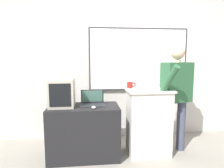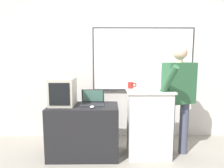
{
  "view_description": "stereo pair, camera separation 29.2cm",
  "coord_description": "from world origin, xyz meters",
  "px_view_note": "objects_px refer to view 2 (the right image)",
  "views": [
    {
      "loc": [
        -0.51,
        -2.47,
        1.44
      ],
      "look_at": [
        -0.19,
        0.42,
        1.06
      ],
      "focal_mm": 32.0,
      "sensor_mm": 36.0,
      "label": 1
    },
    {
      "loc": [
        -0.22,
        -2.48,
        1.44
      ],
      "look_at": [
        -0.19,
        0.42,
        1.06
      ],
      "focal_mm": 32.0,
      "sensor_mm": 36.0,
      "label": 2
    }
  ],
  "objects_px": {
    "lectern_podium": "(149,123)",
    "crt_monitor": "(63,92)",
    "wireless_keyboard": "(152,90)",
    "coffee_mug": "(131,85)",
    "person_presenter": "(179,93)",
    "laptop": "(93,100)",
    "computer_mouse_by_laptop": "(92,107)",
    "side_desk": "(84,131)"
  },
  "relations": [
    {
      "from": "lectern_podium",
      "to": "coffee_mug",
      "type": "relative_size",
      "value": 7.4
    },
    {
      "from": "person_presenter",
      "to": "crt_monitor",
      "type": "height_order",
      "value": "person_presenter"
    },
    {
      "from": "laptop",
      "to": "crt_monitor",
      "type": "height_order",
      "value": "crt_monitor"
    },
    {
      "from": "wireless_keyboard",
      "to": "crt_monitor",
      "type": "relative_size",
      "value": 0.98
    },
    {
      "from": "side_desk",
      "to": "computer_mouse_by_laptop",
      "type": "xyz_separation_m",
      "value": [
        0.14,
        -0.15,
        0.4
      ]
    },
    {
      "from": "computer_mouse_by_laptop",
      "to": "crt_monitor",
      "type": "bearing_deg",
      "value": 156.09
    },
    {
      "from": "wireless_keyboard",
      "to": "coffee_mug",
      "type": "relative_size",
      "value": 3.06
    },
    {
      "from": "lectern_podium",
      "to": "wireless_keyboard",
      "type": "bearing_deg",
      "value": -73.69
    },
    {
      "from": "lectern_podium",
      "to": "wireless_keyboard",
      "type": "relative_size",
      "value": 2.42
    },
    {
      "from": "crt_monitor",
      "to": "laptop",
      "type": "bearing_deg",
      "value": 5.52
    },
    {
      "from": "laptop",
      "to": "crt_monitor",
      "type": "relative_size",
      "value": 0.83
    },
    {
      "from": "lectern_podium",
      "to": "crt_monitor",
      "type": "height_order",
      "value": "crt_monitor"
    },
    {
      "from": "lectern_podium",
      "to": "crt_monitor",
      "type": "bearing_deg",
      "value": 177.41
    },
    {
      "from": "side_desk",
      "to": "person_presenter",
      "type": "distance_m",
      "value": 1.49
    },
    {
      "from": "crt_monitor",
      "to": "coffee_mug",
      "type": "height_order",
      "value": "crt_monitor"
    },
    {
      "from": "laptop",
      "to": "lectern_podium",
      "type": "bearing_deg",
      "value": -6.77
    },
    {
      "from": "laptop",
      "to": "side_desk",
      "type": "bearing_deg",
      "value": -145.76
    },
    {
      "from": "lectern_podium",
      "to": "crt_monitor",
      "type": "distance_m",
      "value": 1.34
    },
    {
      "from": "side_desk",
      "to": "person_presenter",
      "type": "relative_size",
      "value": 0.62
    },
    {
      "from": "person_presenter",
      "to": "wireless_keyboard",
      "type": "xyz_separation_m",
      "value": [
        -0.41,
        -0.08,
        0.06
      ]
    },
    {
      "from": "laptop",
      "to": "person_presenter",
      "type": "bearing_deg",
      "value": -3.41
    },
    {
      "from": "laptop",
      "to": "coffee_mug",
      "type": "distance_m",
      "value": 0.62
    },
    {
      "from": "crt_monitor",
      "to": "coffee_mug",
      "type": "xyz_separation_m",
      "value": [
        1.01,
        0.1,
        0.08
      ]
    },
    {
      "from": "wireless_keyboard",
      "to": "computer_mouse_by_laptop",
      "type": "distance_m",
      "value": 0.86
    },
    {
      "from": "person_presenter",
      "to": "wireless_keyboard",
      "type": "bearing_deg",
      "value": 173.26
    },
    {
      "from": "wireless_keyboard",
      "to": "crt_monitor",
      "type": "height_order",
      "value": "crt_monitor"
    },
    {
      "from": "person_presenter",
      "to": "computer_mouse_by_laptop",
      "type": "distance_m",
      "value": 1.26
    },
    {
      "from": "lectern_podium",
      "to": "person_presenter",
      "type": "xyz_separation_m",
      "value": [
        0.43,
        0.02,
        0.44
      ]
    },
    {
      "from": "person_presenter",
      "to": "laptop",
      "type": "distance_m",
      "value": 1.26
    },
    {
      "from": "side_desk",
      "to": "computer_mouse_by_laptop",
      "type": "bearing_deg",
      "value": -46.88
    },
    {
      "from": "wireless_keyboard",
      "to": "crt_monitor",
      "type": "xyz_separation_m",
      "value": [
        -1.27,
        0.11,
        -0.04
      ]
    },
    {
      "from": "person_presenter",
      "to": "side_desk",
      "type": "bearing_deg",
      "value": 162.71
    },
    {
      "from": "crt_monitor",
      "to": "coffee_mug",
      "type": "bearing_deg",
      "value": 5.8
    },
    {
      "from": "wireless_keyboard",
      "to": "coffee_mug",
      "type": "distance_m",
      "value": 0.35
    },
    {
      "from": "computer_mouse_by_laptop",
      "to": "person_presenter",
      "type": "bearing_deg",
      "value": 7.43
    },
    {
      "from": "coffee_mug",
      "to": "person_presenter",
      "type": "bearing_deg",
      "value": -11.27
    },
    {
      "from": "lectern_podium",
      "to": "laptop",
      "type": "bearing_deg",
      "value": 173.23
    },
    {
      "from": "side_desk",
      "to": "computer_mouse_by_laptop",
      "type": "height_order",
      "value": "computer_mouse_by_laptop"
    },
    {
      "from": "lectern_podium",
      "to": "wireless_keyboard",
      "type": "distance_m",
      "value": 0.5
    },
    {
      "from": "lectern_podium",
      "to": "crt_monitor",
      "type": "relative_size",
      "value": 2.37
    },
    {
      "from": "side_desk",
      "to": "person_presenter",
      "type": "bearing_deg",
      "value": 0.52
    },
    {
      "from": "lectern_podium",
      "to": "wireless_keyboard",
      "type": "height_order",
      "value": "wireless_keyboard"
    }
  ]
}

